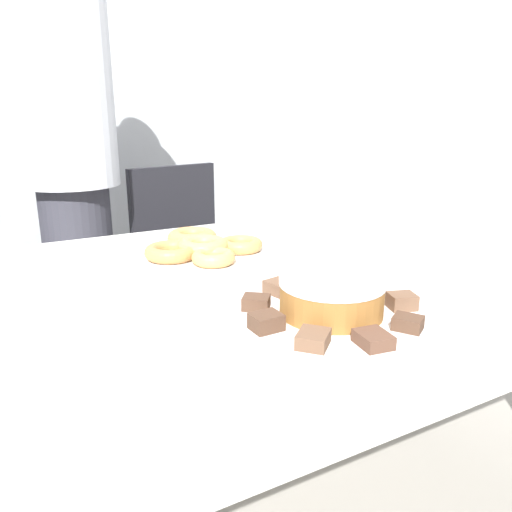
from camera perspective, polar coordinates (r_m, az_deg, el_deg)
The scene contains 21 objects.
wall_back at distance 2.58m, azimuth -19.77°, elevation 19.89°, with size 8.00×0.05×2.60m.
table at distance 1.09m, azimuth -2.03°, elevation -6.34°, with size 1.82×1.07×0.75m.
person_standing at distance 1.92m, azimuth -20.39°, elevation 9.09°, with size 0.34×0.34×1.68m.
office_chair_right at distance 2.08m, azimuth -6.95°, elevation -3.02°, with size 0.52×0.52×0.88m.
plate_cake at distance 0.88m, azimuth 8.52°, elevation -6.80°, with size 0.35×0.35×0.01m.
plate_donuts at distance 1.23m, azimuth -6.07°, elevation -0.05°, with size 0.34×0.34×0.01m.
frosted_cake at distance 0.87m, azimuth 8.62°, elevation -4.49°, with size 0.18×0.18×0.07m.
lamington_0 at distance 1.00m, azimuth 7.45°, elevation -2.99°, with size 0.07×0.07×0.02m.
lamington_1 at distance 0.96m, azimuth 2.68°, elevation -3.59°, with size 0.05×0.06×0.02m.
lamington_2 at distance 0.89m, azimuth 0.02°, elevation -5.32°, with size 0.06×0.06×0.02m.
lamington_3 at distance 0.80m, azimuth 1.17°, elevation -7.53°, with size 0.05×0.04×0.03m.
lamington_4 at distance 0.76m, azimuth 6.56°, elevation -9.40°, with size 0.07×0.07×0.02m.
lamington_5 at distance 0.77m, azimuth 13.26°, elevation -9.25°, with size 0.05×0.06×0.02m.
lamington_6 at distance 0.84m, azimuth 16.96°, elevation -7.33°, with size 0.06×0.06×0.02m.
lamington_7 at distance 0.92m, azimuth 16.34°, elevation -4.97°, with size 0.06×0.05×0.03m.
lamington_8 at distance 0.98m, azimuth 12.56°, elevation -3.59°, with size 0.06×0.06×0.02m.
donut_0 at distance 1.22m, azimuth -6.10°, elevation 1.06°, with size 0.12×0.12×0.04m.
donut_1 at distance 1.31m, azimuth -7.29°, elevation 2.09°, with size 0.13×0.13×0.04m.
donut_2 at distance 1.20m, azimuth -9.66°, elevation 0.48°, with size 0.13×0.13×0.03m.
donut_3 at distance 1.15m, azimuth -4.89°, elevation -0.16°, with size 0.10×0.10×0.03m.
donut_4 at distance 1.25m, azimuth -1.79°, elevation 1.30°, with size 0.11×0.11×0.03m.
Camera 1 is at (-0.45, -0.90, 1.10)m, focal length 35.00 mm.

